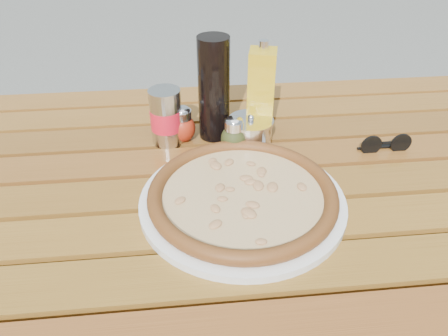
{
  "coord_description": "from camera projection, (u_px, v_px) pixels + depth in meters",
  "views": [
    {
      "loc": [
        -0.07,
        -0.64,
        1.24
      ],
      "look_at": [
        0.0,
        0.02,
        0.78
      ],
      "focal_mm": 35.0,
      "sensor_mm": 36.0,
      "label": 1
    }
  ],
  "objects": [
    {
      "name": "parmesan_tin",
      "position": [
        250.0,
        132.0,
        0.92
      ],
      "size": [
        0.11,
        0.11,
        0.07
      ],
      "rotation": [
        0.0,
        0.0,
        -0.18
      ],
      "color": "silver",
      "rests_on": "table"
    },
    {
      "name": "dark_bottle",
      "position": [
        214.0,
        89.0,
        0.9
      ],
      "size": [
        0.09,
        0.09,
        0.22
      ],
      "primitive_type": "cylinder",
      "rotation": [
        0.0,
        0.0,
        0.41
      ],
      "color": "black",
      "rests_on": "table"
    },
    {
      "name": "table",
      "position": [
        225.0,
        218.0,
        0.85
      ],
      "size": [
        1.4,
        0.9,
        0.75
      ],
      "color": "#371C0C",
      "rests_on": "ground"
    },
    {
      "name": "olive_oil_cruet",
      "position": [
        261.0,
        94.0,
        0.92
      ],
      "size": [
        0.07,
        0.07,
        0.21
      ],
      "rotation": [
        0.0,
        0.0,
        -0.23
      ],
      "color": "gold",
      "rests_on": "table"
    },
    {
      "name": "oregano_shaker",
      "position": [
        234.0,
        135.0,
        0.89
      ],
      "size": [
        0.07,
        0.07,
        0.08
      ],
      "rotation": [
        0.0,
        0.0,
        -0.36
      ],
      "color": "#393F19",
      "rests_on": "table"
    },
    {
      "name": "pepper_shaker",
      "position": [
        183.0,
        125.0,
        0.93
      ],
      "size": [
        0.06,
        0.06,
        0.08
      ],
      "rotation": [
        0.0,
        0.0,
        -0.14
      ],
      "color": "#B52D14",
      "rests_on": "table"
    },
    {
      "name": "soda_can",
      "position": [
        166.0,
        117.0,
        0.91
      ],
      "size": [
        0.09,
        0.09,
        0.12
      ],
      "rotation": [
        0.0,
        0.0,
        -0.37
      ],
      "color": "#B9B9BD",
      "rests_on": "table"
    },
    {
      "name": "plate",
      "position": [
        242.0,
        201.0,
        0.77
      ],
      "size": [
        0.45,
        0.45,
        0.01
      ],
      "primitive_type": "cylinder",
      "rotation": [
        0.0,
        0.0,
        0.28
      ],
      "color": "white",
      "rests_on": "table"
    },
    {
      "name": "pizza",
      "position": [
        243.0,
        194.0,
        0.76
      ],
      "size": [
        0.37,
        0.37,
        0.03
      ],
      "rotation": [
        0.0,
        0.0,
        0.14
      ],
      "color": "beige",
      "rests_on": "plate"
    },
    {
      "name": "sunglasses",
      "position": [
        385.0,
        145.0,
        0.9
      ],
      "size": [
        0.11,
        0.02,
        0.04
      ],
      "rotation": [
        0.0,
        0.0,
        0.02
      ],
      "color": "black",
      "rests_on": "table"
    }
  ]
}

